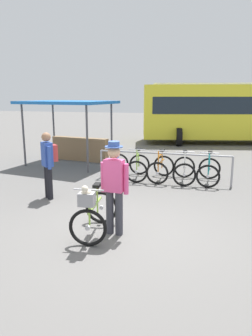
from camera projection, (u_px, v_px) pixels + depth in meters
The scene contains 12 objects.
ground_plane at pixel (127, 231), 6.12m from camera, with size 80.00×80.00×0.00m, color #605E5B.
bike_rack_rail at pixel (164, 159), 9.44m from camera, with size 3.91×0.11×0.88m.
racked_bike_blue at pixel (116, 165), 10.06m from camera, with size 0.79×1.19×0.98m.
racked_bike_lime at pixel (138, 167), 9.88m from camera, with size 0.79×1.16×0.97m.
racked_bike_orange at pixel (161, 168), 9.70m from camera, with size 0.71×1.13×0.97m.
racked_bike_white at pixel (184, 170), 9.52m from camera, with size 0.75×1.16×0.98m.
racked_bike_teal at pixel (209, 171), 9.34m from camera, with size 0.70×1.12×0.97m.
featured_bicycle at pixel (93, 211), 5.78m from camera, with size 0.76×1.23×1.09m.
person_with_featured_bike at pixel (114, 184), 5.80m from camera, with size 0.53×0.32×1.72m.
pedestrian_with_backpack at pixel (48, 161), 7.88m from camera, with size 0.47×0.47×1.64m.
bus_distant at pixel (239, 110), 17.01m from camera, with size 10.30×4.74×3.08m.
market_stall at pixel (73, 126), 12.04m from camera, with size 3.42×2.76×2.30m.
Camera 1 is at (1.41, -5.53, 2.51)m, focal length 34.66 mm.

